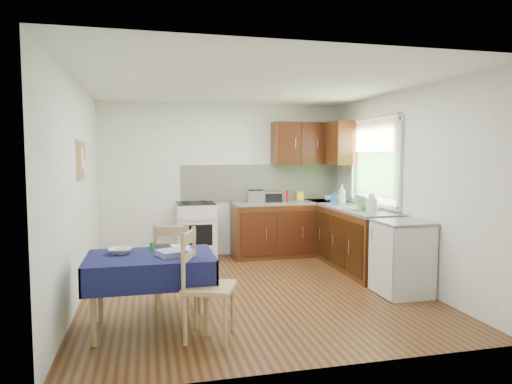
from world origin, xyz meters
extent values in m
plane|color=#471F12|center=(0.00, 0.00, 0.00)|extent=(4.20, 4.20, 0.00)
cube|color=white|center=(0.00, 0.00, 2.50)|extent=(4.00, 4.20, 0.02)
cube|color=silver|center=(0.00, 2.10, 1.25)|extent=(4.00, 0.02, 2.50)
cube|color=silver|center=(0.00, -2.10, 1.25)|extent=(4.00, 0.02, 2.50)
cube|color=white|center=(-2.00, 0.00, 1.25)|extent=(0.02, 4.20, 2.50)
cube|color=silver|center=(2.00, 0.00, 1.25)|extent=(0.02, 4.20, 2.50)
cube|color=#321008|center=(1.05, 1.80, 0.43)|extent=(1.90, 0.60, 0.86)
cube|color=#321008|center=(1.70, 0.65, 0.43)|extent=(0.60, 1.70, 0.86)
cube|color=slate|center=(1.05, 1.80, 0.88)|extent=(1.90, 0.60, 0.04)
cube|color=slate|center=(1.70, 0.65, 0.88)|extent=(0.60, 1.70, 0.04)
cube|color=slate|center=(1.70, 1.80, 0.88)|extent=(0.60, 0.60, 0.04)
cube|color=beige|center=(0.65, 2.08, 1.20)|extent=(2.70, 0.02, 0.60)
cube|color=#321008|center=(1.40, 1.93, 1.85)|extent=(1.20, 0.35, 0.70)
cube|color=#321008|center=(1.82, 1.50, 1.85)|extent=(0.35, 0.50, 0.70)
cube|color=silver|center=(-0.50, 1.80, 0.45)|extent=(0.60, 0.60, 0.90)
cube|color=black|center=(-0.50, 1.80, 0.91)|extent=(0.58, 0.58, 0.02)
cube|color=black|center=(-0.50, 1.50, 0.45)|extent=(0.44, 0.01, 0.32)
cube|color=#2C5523|center=(1.99, 0.70, 1.50)|extent=(0.01, 1.40, 0.85)
cube|color=silver|center=(1.97, 0.70, 2.15)|extent=(0.04, 1.48, 0.06)
cube|color=silver|center=(1.97, 0.70, 0.95)|extent=(0.04, 1.48, 0.06)
cube|color=beige|center=(1.96, 0.70, 1.93)|extent=(0.02, 1.36, 0.44)
cube|color=silver|center=(1.70, -0.55, 0.42)|extent=(0.55, 0.58, 0.85)
cube|color=slate|center=(1.70, -0.55, 0.87)|extent=(0.58, 0.60, 0.03)
cube|color=tan|center=(-1.98, 0.30, 1.60)|extent=(0.02, 0.62, 0.47)
cube|color=#A26B44|center=(-1.96, 0.30, 1.60)|extent=(0.01, 0.56, 0.41)
cube|color=white|center=(-1.95, 0.22, 1.62)|extent=(0.00, 0.18, 0.24)
cube|color=white|center=(-1.95, 0.42, 1.50)|extent=(0.00, 0.15, 0.20)
cube|color=#131144|center=(-1.22, -0.95, 0.70)|extent=(1.15, 0.76, 0.03)
cube|color=#131144|center=(-1.22, -1.34, 0.59)|extent=(1.19, 0.02, 0.26)
cube|color=#131144|center=(-1.22, -0.56, 0.59)|extent=(1.19, 0.02, 0.26)
cube|color=#131144|center=(-1.80, -0.95, 0.59)|extent=(0.02, 0.80, 0.26)
cube|color=#131144|center=(-0.63, -0.95, 0.59)|extent=(0.02, 0.80, 0.26)
cylinder|color=tan|center=(-1.71, -1.25, 0.34)|extent=(0.05, 0.05, 0.69)
cylinder|color=tan|center=(-0.72, -1.25, 0.34)|extent=(0.05, 0.05, 0.69)
cylinder|color=tan|center=(-1.71, -0.65, 0.34)|extent=(0.05, 0.05, 0.69)
cylinder|color=tan|center=(-0.72, -0.65, 0.34)|extent=(0.05, 0.05, 0.69)
cube|color=tan|center=(-0.98, -0.31, 0.44)|extent=(0.46, 0.46, 0.04)
cube|color=tan|center=(-1.00, -0.48, 0.78)|extent=(0.37, 0.07, 0.29)
cylinder|color=tan|center=(-0.79, -0.16, 0.22)|extent=(0.04, 0.04, 0.44)
cylinder|color=tan|center=(-1.12, -0.12, 0.22)|extent=(0.04, 0.04, 0.44)
cylinder|color=tan|center=(-0.83, -0.49, 0.22)|extent=(0.04, 0.04, 0.44)
cylinder|color=tan|center=(-1.16, -0.46, 0.22)|extent=(0.04, 0.04, 0.44)
cube|color=tan|center=(-0.70, -1.32, 0.47)|extent=(0.57, 0.57, 0.04)
cube|color=tan|center=(-0.88, -1.25, 0.84)|extent=(0.17, 0.38, 0.31)
cylinder|color=tan|center=(-0.60, -1.55, 0.24)|extent=(0.04, 0.04, 0.47)
cylinder|color=tan|center=(-0.47, -1.21, 0.24)|extent=(0.04, 0.04, 0.47)
cylinder|color=tan|center=(-0.93, -1.42, 0.24)|extent=(0.04, 0.04, 0.47)
cylinder|color=tan|center=(-0.81, -1.09, 0.24)|extent=(0.04, 0.04, 0.47)
cube|color=silver|center=(0.45, 1.72, 1.00)|extent=(0.28, 0.17, 0.19)
cube|color=black|center=(0.45, 1.72, 1.10)|extent=(0.24, 0.02, 0.02)
cube|color=black|center=(0.73, 1.81, 0.97)|extent=(0.30, 0.26, 0.14)
cube|color=silver|center=(0.73, 1.81, 1.06)|extent=(0.30, 0.26, 0.03)
cylinder|color=red|center=(0.96, 1.66, 1.00)|extent=(0.04, 0.04, 0.20)
cube|color=yellow|center=(1.27, 1.93, 0.97)|extent=(0.12, 0.09, 0.14)
cube|color=#98979D|center=(1.69, 0.51, 0.91)|extent=(0.42, 0.32, 0.02)
cylinder|color=silver|center=(1.69, 0.51, 1.00)|extent=(0.05, 0.20, 0.20)
cylinder|color=silver|center=(1.68, 0.21, 0.99)|extent=(0.15, 0.15, 0.19)
sphere|color=silver|center=(1.68, 0.21, 1.11)|extent=(0.09, 0.09, 0.09)
imported|color=silver|center=(1.68, 1.71, 0.94)|extent=(0.11, 0.11, 0.09)
imported|color=silver|center=(1.66, 1.11, 1.06)|extent=(0.15, 0.15, 0.32)
imported|color=blue|center=(1.66, 1.40, 1.00)|extent=(0.13, 0.13, 0.20)
imported|color=green|center=(1.69, 0.37, 0.99)|extent=(0.18, 0.18, 0.17)
imported|color=beige|center=(-1.50, -0.83, 0.74)|extent=(0.25, 0.25, 0.06)
imported|color=white|center=(-1.00, -0.67, 0.73)|extent=(0.21, 0.26, 0.02)
cylinder|color=#227F2E|center=(-1.20, -0.76, 0.76)|extent=(0.04, 0.04, 0.09)
cube|color=navy|center=(-0.99, -1.02, 0.74)|extent=(0.37, 0.34, 0.05)
camera|label=1|loc=(-1.23, -5.33, 1.67)|focal=32.00mm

